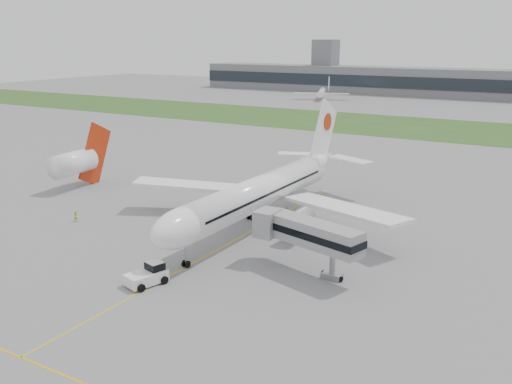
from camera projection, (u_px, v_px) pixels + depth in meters
The scene contains 14 objects.
ground at pixel (247, 234), 85.80m from camera, with size 600.00×600.00×0.00m, color gray.
apron_markings at pixel (229, 244), 81.64m from camera, with size 70.00×70.00×0.04m, color gold, non-canonical shape.
grass_strip at pixel (439, 129), 185.61m from camera, with size 600.00×50.00×0.02m, color #30481B.
terminal_building at pixel (494, 85), 275.19m from camera, with size 320.00×22.30×14.00m.
control_tower at pixel (325, 91), 322.91m from camera, with size 12.00×12.00×56.00m, color slate, non-canonical shape.
airliner at pixel (263, 190), 88.38m from camera, with size 48.13×53.95×17.88m.
pushback_tug at pixel (148, 274), 68.18m from camera, with size 4.33×5.42×2.48m.
jet_bridge at pixel (305, 232), 70.72m from camera, with size 15.32×6.85×7.00m.
safety_cone_left at pixel (133, 289), 66.21m from camera, with size 0.38×0.38×0.52m, color #FC380D.
safety_cone_right at pixel (162, 281), 68.53m from camera, with size 0.39×0.39×0.53m, color #FC380D.
ground_crew_near at pixel (164, 266), 71.42m from camera, with size 0.64×0.42×1.76m, color yellow.
ground_crew_far at pixel (76, 216), 91.37m from camera, with size 0.84×0.66×1.73m, color #B0FC2A.
neighbor_aircraft at pixel (76, 162), 111.11m from camera, with size 5.52×16.11×13.06m.
distant_aircraft_left at pixel (321, 100), 274.87m from camera, with size 26.59×23.46×10.17m, color white, non-canonical shape.
Camera 1 is at (42.43, -69.25, 28.42)m, focal length 40.00 mm.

